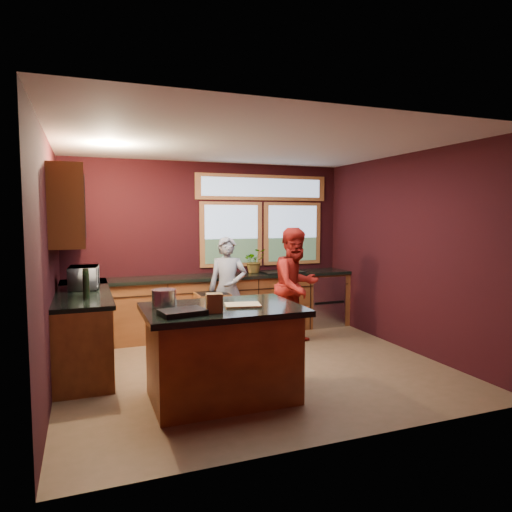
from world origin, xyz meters
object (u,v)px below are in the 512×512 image
stock_pot (164,299)px  island (222,352)px  person_red (296,286)px  cutting_board (243,305)px  person_grey (228,289)px

stock_pot → island: bearing=-15.3°
island → stock_pot: size_ratio=6.46×
island → person_red: bearing=45.0°
island → cutting_board: bearing=-14.0°
person_red → island: bearing=-151.8°
cutting_board → island: bearing=166.0°
person_red → cutting_board: size_ratio=4.81×
person_red → stock_pot: size_ratio=7.01×
person_grey → person_red: (0.89, -0.47, 0.07)m
person_red → stock_pot: bearing=-163.0°
person_grey → island: bearing=-87.1°
cutting_board → person_grey: bearing=76.9°
person_grey → person_red: person_red is taller
person_red → stock_pot: person_red is taller
island → cutting_board: 0.52m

